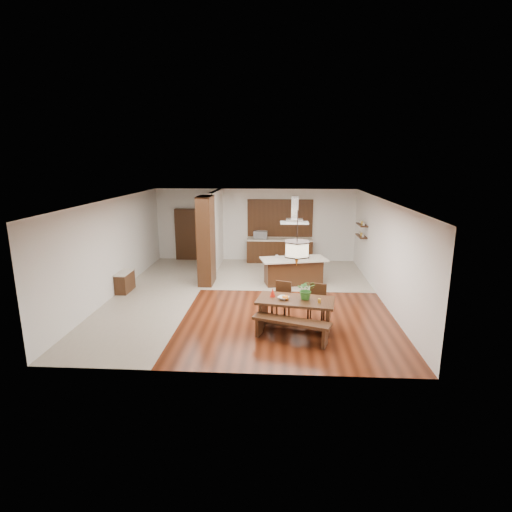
# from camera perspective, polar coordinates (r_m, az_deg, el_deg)

# --- Properties ---
(room_shell) EXTENTS (9.00, 9.04, 2.92)m
(room_shell) POSITION_cam_1_polar(r_m,az_deg,el_deg) (11.63, -1.48, 3.91)
(room_shell) COLOR #3D170B
(room_shell) RESTS_ON ground
(tile_hallway) EXTENTS (2.50, 9.00, 0.01)m
(tile_hallway) POSITION_cam_1_polar(r_m,az_deg,el_deg) (12.67, -13.97, -5.29)
(tile_hallway) COLOR #B2A694
(tile_hallway) RESTS_ON ground
(tile_kitchen) EXTENTS (5.50, 4.00, 0.01)m
(tile_kitchen) POSITION_cam_1_polar(r_m,az_deg,el_deg) (14.49, 4.34, -2.52)
(tile_kitchen) COLOR #B2A694
(tile_kitchen) RESTS_ON ground
(soffit_band) EXTENTS (8.00, 9.00, 0.02)m
(soffit_band) POSITION_cam_1_polar(r_m,az_deg,el_deg) (11.52, -1.50, 7.95)
(soffit_band) COLOR #3D1F0F
(soffit_band) RESTS_ON room_shell
(partition_pier) EXTENTS (0.45, 1.00, 2.90)m
(partition_pier) POSITION_cam_1_polar(r_m,az_deg,el_deg) (13.10, -7.14, 2.18)
(partition_pier) COLOR black
(partition_pier) RESTS_ON ground
(partition_stub) EXTENTS (0.18, 2.40, 2.90)m
(partition_stub) POSITION_cam_1_polar(r_m,az_deg,el_deg) (15.13, -5.71, 3.75)
(partition_stub) COLOR silver
(partition_stub) RESTS_ON ground
(hallway_console) EXTENTS (0.37, 0.88, 0.63)m
(hallway_console) POSITION_cam_1_polar(r_m,az_deg,el_deg) (13.10, -18.23, -3.52)
(hallway_console) COLOR black
(hallway_console) RESTS_ON ground
(hallway_doorway) EXTENTS (1.10, 0.20, 2.10)m
(hallway_doorway) POSITION_cam_1_polar(r_m,az_deg,el_deg) (16.51, -9.55, 3.04)
(hallway_doorway) COLOR black
(hallway_doorway) RESTS_ON ground
(rear_counter) EXTENTS (2.60, 0.62, 0.95)m
(rear_counter) POSITION_cam_1_polar(r_m,az_deg,el_deg) (16.02, 3.38, 0.79)
(rear_counter) COLOR black
(rear_counter) RESTS_ON ground
(kitchen_window) EXTENTS (2.60, 0.08, 1.50)m
(kitchen_window) POSITION_cam_1_polar(r_m,az_deg,el_deg) (16.05, 3.45, 5.44)
(kitchen_window) COLOR olive
(kitchen_window) RESTS_ON room_shell
(shelf_lower) EXTENTS (0.26, 0.90, 0.04)m
(shelf_lower) POSITION_cam_1_polar(r_m,az_deg,el_deg) (14.56, 14.81, 2.78)
(shelf_lower) COLOR black
(shelf_lower) RESTS_ON room_shell
(shelf_upper) EXTENTS (0.26, 0.90, 0.04)m
(shelf_upper) POSITION_cam_1_polar(r_m,az_deg,el_deg) (14.49, 14.90, 4.33)
(shelf_upper) COLOR black
(shelf_upper) RESTS_ON room_shell
(dining_table) EXTENTS (1.96, 1.22, 0.76)m
(dining_table) POSITION_cam_1_polar(r_m,az_deg,el_deg) (9.73, 5.65, -7.29)
(dining_table) COLOR black
(dining_table) RESTS_ON ground
(dining_bench) EXTENTS (1.82, 0.96, 0.50)m
(dining_bench) POSITION_cam_1_polar(r_m,az_deg,el_deg) (9.25, 5.03, -10.49)
(dining_bench) COLOR black
(dining_bench) RESTS_ON ground
(dining_chair_left) EXTENTS (0.54, 0.54, 0.96)m
(dining_chair_left) POSITION_cam_1_polar(r_m,az_deg,el_deg) (10.34, 3.56, -6.44)
(dining_chair_left) COLOR black
(dining_chair_left) RESTS_ON ground
(dining_chair_right) EXTENTS (0.52, 0.52, 0.96)m
(dining_chair_right) POSITION_cam_1_polar(r_m,az_deg,el_deg) (10.23, 8.63, -6.78)
(dining_chair_right) COLOR black
(dining_chair_right) RESTS_ON ground
(pendant_lantern) EXTENTS (0.64, 0.64, 1.31)m
(pendant_lantern) POSITION_cam_1_polar(r_m,az_deg,el_deg) (9.27, 5.89, 2.50)
(pendant_lantern) COLOR beige
(pendant_lantern) RESTS_ON room_shell
(foliage_plant) EXTENTS (0.44, 0.38, 0.48)m
(foliage_plant) POSITION_cam_1_polar(r_m,az_deg,el_deg) (9.63, 7.18, -4.79)
(foliage_plant) COLOR #317426
(foliage_plant) RESTS_ON dining_table
(fruit_bowl) EXTENTS (0.35, 0.35, 0.06)m
(fruit_bowl) POSITION_cam_1_polar(r_m,az_deg,el_deg) (9.64, 3.93, -5.99)
(fruit_bowl) COLOR #B9B0A2
(fruit_bowl) RESTS_ON dining_table
(napkin_cone) EXTENTS (0.17, 0.17, 0.21)m
(napkin_cone) POSITION_cam_1_polar(r_m,az_deg,el_deg) (9.77, 2.38, -5.22)
(napkin_cone) COLOR red
(napkin_cone) RESTS_ON dining_table
(gold_ornament) EXTENTS (0.09, 0.09, 0.10)m
(gold_ornament) POSITION_cam_1_polar(r_m,az_deg,el_deg) (9.49, 9.03, -6.33)
(gold_ornament) COLOR gold
(gold_ornament) RESTS_ON dining_table
(kitchen_island) EXTENTS (2.27, 1.38, 0.88)m
(kitchen_island) POSITION_cam_1_polar(r_m,az_deg,el_deg) (13.24, 5.35, -2.11)
(kitchen_island) COLOR black
(kitchen_island) RESTS_ON ground
(range_hood) EXTENTS (0.90, 0.55, 0.87)m
(range_hood) POSITION_cam_1_polar(r_m,az_deg,el_deg) (12.85, 5.55, 6.59)
(range_hood) COLOR silver
(range_hood) RESTS_ON room_shell
(island_cup) EXTENTS (0.15, 0.15, 0.09)m
(island_cup) POSITION_cam_1_polar(r_m,az_deg,el_deg) (13.07, 7.28, -0.22)
(island_cup) COLOR silver
(island_cup) RESTS_ON kitchen_island
(microwave) EXTENTS (0.56, 0.39, 0.30)m
(microwave) POSITION_cam_1_polar(r_m,az_deg,el_deg) (15.93, 0.64, 3.03)
(microwave) COLOR silver
(microwave) RESTS_ON rear_counter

